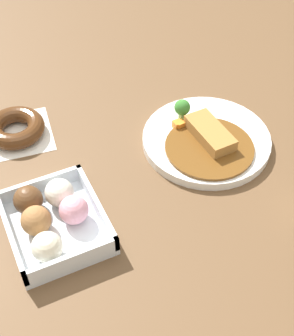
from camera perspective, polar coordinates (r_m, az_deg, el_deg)
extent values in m
plane|color=brown|center=(0.92, -1.13, -0.55)|extent=(1.60, 1.60, 0.00)
cylinder|color=white|center=(0.98, 6.91, 3.25)|extent=(0.25, 0.25, 0.02)
cylinder|color=brown|center=(0.95, 7.27, 2.37)|extent=(0.17, 0.17, 0.01)
cube|color=#A87538|center=(0.96, 7.34, 4.08)|extent=(0.11, 0.06, 0.02)
cylinder|color=white|center=(1.01, 7.00, 5.44)|extent=(0.06, 0.06, 0.00)
ellipsoid|color=yellow|center=(1.00, 7.05, 5.85)|extent=(0.03, 0.03, 0.01)
cylinder|color=#8CB766|center=(1.00, 4.06, 6.15)|extent=(0.01, 0.01, 0.02)
sphere|color=#387A2D|center=(0.99, 4.12, 7.05)|extent=(0.03, 0.03, 0.03)
cube|color=orange|center=(0.98, 3.85, 5.05)|extent=(0.02, 0.02, 0.02)
cube|color=orange|center=(0.98, 3.56, 5.04)|extent=(0.02, 0.02, 0.02)
cube|color=silver|center=(0.85, -10.49, -6.88)|extent=(0.18, 0.16, 0.01)
cube|color=silver|center=(0.89, -12.39, -1.96)|extent=(0.01, 0.16, 0.03)
cube|color=silver|center=(0.78, -8.71, -10.59)|extent=(0.01, 0.16, 0.03)
cube|color=silver|center=(0.83, -15.59, -7.64)|extent=(0.18, 0.01, 0.03)
cube|color=silver|center=(0.84, -5.87, -4.35)|extent=(0.18, 0.01, 0.03)
sphere|color=brown|center=(0.85, -13.66, -3.64)|extent=(0.05, 0.05, 0.05)
sphere|color=#9E6B3D|center=(0.82, -12.78, -5.97)|extent=(0.05, 0.05, 0.05)
sphere|color=#EFE5C6|center=(0.79, -11.54, -9.00)|extent=(0.05, 0.05, 0.05)
sphere|color=silver|center=(0.85, -10.17, -2.84)|extent=(0.05, 0.05, 0.05)
sphere|color=pink|center=(0.83, -8.51, -4.83)|extent=(0.05, 0.05, 0.05)
cube|color=white|center=(1.03, -14.88, 3.82)|extent=(0.15, 0.15, 0.00)
torus|color=#4C2B14|center=(1.02, -15.07, 4.55)|extent=(0.12, 0.12, 0.03)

